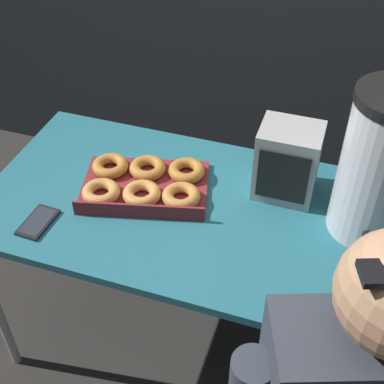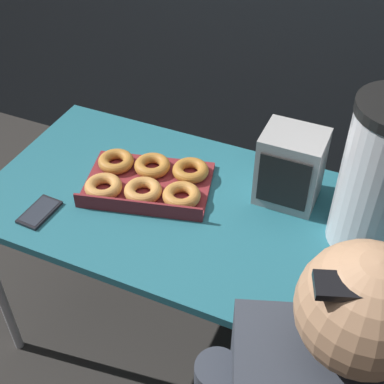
{
  "view_description": "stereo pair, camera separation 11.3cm",
  "coord_description": "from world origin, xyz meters",
  "px_view_note": "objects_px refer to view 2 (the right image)",
  "views": [
    {
      "loc": [
        0.31,
        -1.14,
        1.84
      ],
      "look_at": [
        -0.07,
        0.0,
        0.78
      ],
      "focal_mm": 50.0,
      "sensor_mm": 36.0,
      "label": 1
    },
    {
      "loc": [
        0.41,
        -1.09,
        1.84
      ],
      "look_at": [
        -0.07,
        0.0,
        0.78
      ],
      "focal_mm": 50.0,
      "sensor_mm": 36.0,
      "label": 2
    }
  ],
  "objects_px": {
    "cell_phone": "(39,212)",
    "space_heater": "(290,167)",
    "donut_box": "(148,181)",
    "coffee_urn": "(383,178)"
  },
  "relations": [
    {
      "from": "coffee_urn",
      "to": "space_heater",
      "type": "height_order",
      "value": "coffee_urn"
    },
    {
      "from": "cell_phone",
      "to": "space_heater",
      "type": "bearing_deg",
      "value": 32.15
    },
    {
      "from": "coffee_urn",
      "to": "donut_box",
      "type": "bearing_deg",
      "value": -175.46
    },
    {
      "from": "coffee_urn",
      "to": "space_heater",
      "type": "bearing_deg",
      "value": 163.29
    },
    {
      "from": "donut_box",
      "to": "coffee_urn",
      "type": "height_order",
      "value": "coffee_urn"
    },
    {
      "from": "space_heater",
      "to": "cell_phone",
      "type": "bearing_deg",
      "value": -150.53
    },
    {
      "from": "coffee_urn",
      "to": "cell_phone",
      "type": "height_order",
      "value": "coffee_urn"
    },
    {
      "from": "cell_phone",
      "to": "space_heater",
      "type": "height_order",
      "value": "space_heater"
    },
    {
      "from": "coffee_urn",
      "to": "space_heater",
      "type": "xyz_separation_m",
      "value": [
        -0.26,
        0.08,
        -0.11
      ]
    },
    {
      "from": "donut_box",
      "to": "cell_phone",
      "type": "distance_m",
      "value": 0.34
    }
  ]
}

